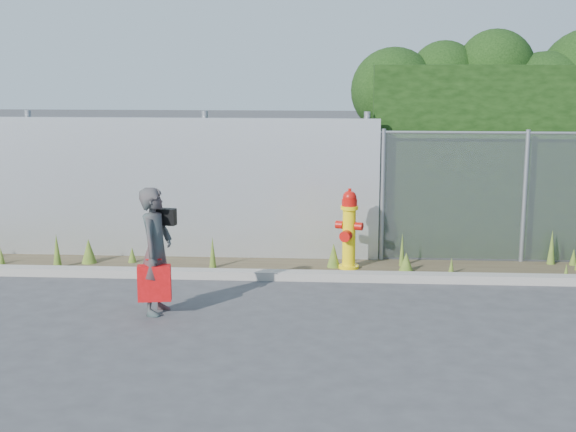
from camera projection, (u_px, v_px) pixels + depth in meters
The scene contains 8 objects.
ground at pixel (305, 320), 9.63m from camera, with size 80.00×80.00×0.00m, color #39393C.
curb at pixel (311, 276), 11.38m from camera, with size 16.00×0.22×0.12m, color gray.
weed_strip at pixel (322, 261), 11.98m from camera, with size 16.00×1.20×0.54m.
corrugated_fence at pixel (107, 188), 12.56m from camera, with size 8.50×0.21×2.30m.
fire_hydrant at pixel (349, 231), 11.84m from camera, with size 0.41×0.37×1.22m.
woman at pixel (156, 251), 9.77m from camera, with size 0.57×0.38×1.57m, color #0D5854.
red_tote_bag at pixel (154, 283), 9.70m from camera, with size 0.40×0.15×0.52m.
black_shoulder_bag at pixel (165, 217), 9.82m from camera, with size 0.27×0.11×0.20m.
Camera 1 is at (0.39, -9.20, 3.08)m, focal length 50.00 mm.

